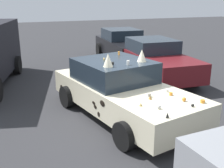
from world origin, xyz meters
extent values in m
plane|color=#2D2D30|center=(0.00, 0.00, 0.00)|extent=(60.00, 60.00, 0.00)
cube|color=beige|center=(0.00, 0.00, 0.56)|extent=(4.70, 2.71, 0.61)
cube|color=#1E2833|center=(0.41, 0.09, 1.13)|extent=(2.14, 2.02, 0.54)
cylinder|color=black|center=(-1.15, -1.20, 0.30)|extent=(0.63, 0.34, 0.60)
cylinder|color=black|center=(-1.54, 0.63, 0.30)|extent=(0.63, 0.34, 0.60)
cylinder|color=black|center=(1.54, -0.63, 0.30)|extent=(0.63, 0.34, 0.60)
cylinder|color=black|center=(1.15, 1.20, 0.30)|extent=(0.63, 0.34, 0.60)
ellipsoid|color=black|center=(-0.36, 0.86, 0.51)|extent=(0.13, 0.05, 0.09)
ellipsoid|color=black|center=(-0.51, 0.83, 0.38)|extent=(0.11, 0.04, 0.12)
ellipsoid|color=black|center=(-0.29, 0.87, 0.59)|extent=(0.14, 0.05, 0.08)
ellipsoid|color=black|center=(-0.79, -1.11, 0.51)|extent=(0.17, 0.05, 0.16)
ellipsoid|color=black|center=(-1.56, -1.27, 0.70)|extent=(0.19, 0.06, 0.09)
ellipsoid|color=black|center=(1.53, 1.26, 0.46)|extent=(0.19, 0.06, 0.14)
ellipsoid|color=black|center=(-0.68, 0.79, 0.70)|extent=(0.20, 0.06, 0.14)
ellipsoid|color=black|center=(-1.47, 0.62, 0.50)|extent=(0.11, 0.04, 0.14)
ellipsoid|color=black|center=(0.40, -0.85, 0.66)|extent=(0.12, 0.04, 0.14)
sphere|color=orange|center=(-1.56, -0.71, 0.90)|extent=(0.08, 0.08, 0.08)
cone|color=black|center=(-2.16, 0.06, 0.92)|extent=(0.07, 0.07, 0.11)
sphere|color=silver|center=(-0.91, -0.71, 0.90)|extent=(0.07, 0.07, 0.07)
cylinder|color=orange|center=(-1.14, -0.66, 0.90)|extent=(0.11, 0.11, 0.07)
cylinder|color=orange|center=(-1.77, -1.02, 0.90)|extent=(0.12, 0.12, 0.07)
cylinder|color=gray|center=(-1.06, -0.17, 0.90)|extent=(0.08, 0.08, 0.07)
cone|color=tan|center=(-1.48, 0.26, 0.90)|extent=(0.11, 0.11, 0.07)
sphere|color=silver|center=(-1.73, -0.01, 0.90)|extent=(0.08, 0.08, 0.08)
cone|color=#A87A38|center=(-1.19, -0.11, 0.90)|extent=(0.11, 0.11, 0.07)
sphere|color=black|center=(-1.88, -0.69, 0.89)|extent=(0.06, 0.06, 0.06)
cylinder|color=black|center=(-0.06, 0.31, 1.43)|extent=(0.09, 0.09, 0.07)
cylinder|color=#A87A38|center=(-0.04, -0.52, 1.43)|extent=(0.06, 0.06, 0.06)
cylinder|color=orange|center=(0.97, -0.28, 1.45)|extent=(0.07, 0.07, 0.10)
cylinder|color=silver|center=(-0.21, -0.03, 1.45)|extent=(0.08, 0.08, 0.11)
cylinder|color=tan|center=(0.50, 0.32, 1.42)|extent=(0.07, 0.07, 0.06)
cone|color=beige|center=(0.02, -0.51, 1.55)|extent=(0.23, 0.23, 0.31)
cone|color=beige|center=(-0.19, 0.47, 1.55)|extent=(0.23, 0.23, 0.31)
cylinder|color=black|center=(5.35, 2.28, 0.36)|extent=(0.76, 0.41, 0.72)
cube|color=#5B1419|center=(2.82, -2.55, 0.62)|extent=(4.39, 1.92, 0.68)
cube|color=#1E2833|center=(3.19, -2.57, 1.20)|extent=(1.85, 1.64, 0.48)
cylinder|color=black|center=(1.44, -3.33, 0.33)|extent=(0.67, 0.26, 0.65)
cylinder|color=black|center=(1.53, -1.61, 0.33)|extent=(0.67, 0.26, 0.65)
cylinder|color=black|center=(4.10, -3.49, 0.33)|extent=(0.67, 0.26, 0.65)
cylinder|color=black|center=(4.20, -1.76, 0.33)|extent=(0.67, 0.26, 0.65)
cube|color=black|center=(6.14, -2.71, 0.63)|extent=(4.33, 1.96, 0.68)
cube|color=#1E2833|center=(6.56, -2.74, 1.21)|extent=(1.85, 1.68, 0.49)
cylinder|color=black|center=(4.78, -3.52, 0.33)|extent=(0.68, 0.26, 0.67)
cylinder|color=black|center=(4.88, -1.76, 0.33)|extent=(0.68, 0.26, 0.67)
cylinder|color=black|center=(7.40, -3.67, 0.33)|extent=(0.68, 0.26, 0.67)
cylinder|color=black|center=(7.50, -1.91, 0.33)|extent=(0.68, 0.26, 0.67)
camera|label=1|loc=(-6.11, 2.67, 2.95)|focal=44.78mm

